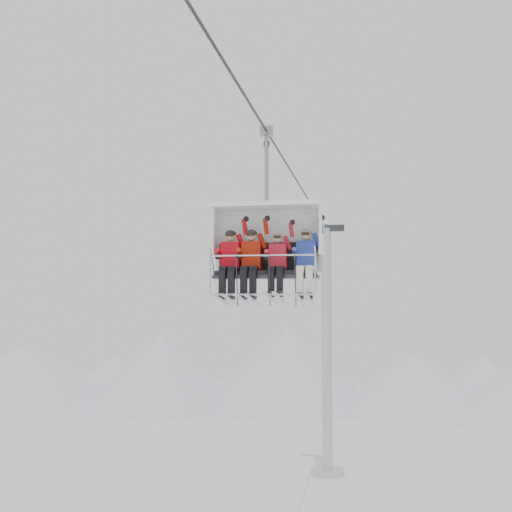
% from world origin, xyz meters
% --- Properties ---
extents(ridgeline, '(72.00, 21.00, 7.00)m').
position_xyz_m(ridgeline, '(-1.58, 42.05, 2.84)').
color(ridgeline, silver).
rests_on(ridgeline, ground).
extents(lift_tower_right, '(2.00, 1.80, 13.48)m').
position_xyz_m(lift_tower_right, '(0.00, 22.00, 5.78)').
color(lift_tower_right, '#BABDC2').
rests_on(lift_tower_right, ground).
extents(haul_cable, '(0.06, 50.00, 0.06)m').
position_xyz_m(haul_cable, '(0.00, 0.00, 13.30)').
color(haul_cable, '#313237').
rests_on(haul_cable, lift_tower_left).
extents(chairlift_carrier, '(2.58, 1.17, 3.98)m').
position_xyz_m(chairlift_carrier, '(0.00, 1.54, 10.72)').
color(chairlift_carrier, black).
rests_on(chairlift_carrier, haul_cable).
extents(skier_far_left, '(0.44, 1.69, 1.73)m').
position_xyz_m(skier_far_left, '(-0.83, 1.24, 10.24)').
color(skier_far_left, red).
rests_on(skier_far_left, chairlift_carrier).
extents(skier_center_left, '(0.44, 1.69, 1.74)m').
position_xyz_m(skier_center_left, '(-0.34, 1.24, 10.24)').
color(skier_center_left, '#AE1C09').
rests_on(skier_center_left, chairlift_carrier).
extents(skier_center_right, '(0.40, 1.69, 1.61)m').
position_xyz_m(skier_center_right, '(0.28, 1.23, 10.21)').
color(skier_center_right, red).
rests_on(skier_center_right, chairlift_carrier).
extents(skier_far_right, '(0.44, 1.69, 1.72)m').
position_xyz_m(skier_far_right, '(0.93, 1.24, 10.24)').
color(skier_far_right, '#263BA7').
rests_on(skier_far_right, chairlift_carrier).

